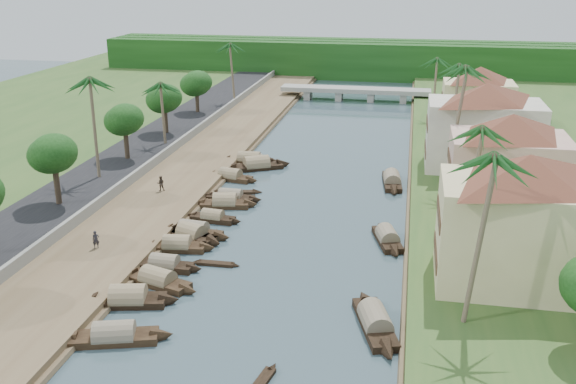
% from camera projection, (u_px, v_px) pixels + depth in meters
% --- Properties ---
extents(ground, '(220.00, 220.00, 0.00)m').
position_uv_depth(ground, '(277.00, 265.00, 54.78)').
color(ground, '#384C54').
rests_on(ground, ground).
extents(left_bank, '(10.00, 180.00, 0.80)m').
position_uv_depth(left_bank, '(180.00, 177.00, 76.01)').
color(left_bank, brown).
rests_on(left_bank, ground).
extents(right_bank, '(16.00, 180.00, 1.20)m').
position_uv_depth(right_bank, '(486.00, 195.00, 69.71)').
color(right_bank, '#2C4F1F').
rests_on(right_bank, ground).
extents(road, '(8.00, 180.00, 1.40)m').
position_uv_depth(road, '(113.00, 171.00, 77.43)').
color(road, black).
rests_on(road, ground).
extents(retaining_wall, '(0.40, 180.00, 1.10)m').
position_uv_depth(retaining_wall, '(146.00, 168.00, 76.44)').
color(retaining_wall, gray).
rests_on(retaining_wall, left_bank).
extents(treeline, '(120.00, 14.00, 8.00)m').
position_uv_depth(treeline, '(367.00, 59.00, 146.01)').
color(treeline, '#12390F').
rests_on(treeline, ground).
extents(bridge, '(28.00, 4.00, 2.40)m').
position_uv_depth(bridge, '(355.00, 91.00, 120.86)').
color(bridge, gray).
rests_on(bridge, ground).
extents(building_near, '(14.85, 14.85, 10.20)m').
position_uv_depth(building_near, '(522.00, 220.00, 47.42)').
color(building_near, beige).
rests_on(building_near, right_bank).
extents(building_mid, '(14.11, 14.11, 9.70)m').
position_uv_depth(building_mid, '(508.00, 162.00, 62.13)').
color(building_mid, beige).
rests_on(building_mid, right_bank).
extents(building_far, '(15.59, 15.59, 10.20)m').
position_uv_depth(building_far, '(484.00, 126.00, 75.19)').
color(building_far, silver).
rests_on(building_far, right_bank).
extents(building_distant, '(12.62, 12.62, 9.20)m').
position_uv_depth(building_distant, '(478.00, 98.00, 93.69)').
color(building_distant, beige).
rests_on(building_distant, right_bank).
extents(sampan_0, '(8.28, 3.85, 2.15)m').
position_uv_depth(sampan_0, '(114.00, 336.00, 43.44)').
color(sampan_0, black).
rests_on(sampan_0, ground).
extents(sampan_1, '(8.03, 3.40, 2.32)m').
position_uv_depth(sampan_1, '(128.00, 299.00, 48.25)').
color(sampan_1, black).
rests_on(sampan_1, ground).
extents(sampan_2, '(7.95, 3.94, 2.09)m').
position_uv_depth(sampan_2, '(158.00, 280.00, 51.16)').
color(sampan_2, black).
rests_on(sampan_2, ground).
extents(sampan_3, '(6.82, 1.67, 1.88)m').
position_uv_depth(sampan_3, '(165.00, 265.00, 53.82)').
color(sampan_3, black).
rests_on(sampan_3, ground).
extents(sampan_4, '(7.22, 2.38, 2.04)m').
position_uv_depth(sampan_4, '(177.00, 246.00, 57.45)').
color(sampan_4, black).
rests_on(sampan_4, ground).
extents(sampan_5, '(7.19, 4.32, 2.26)m').
position_uv_depth(sampan_5, '(192.00, 235.00, 59.78)').
color(sampan_5, black).
rests_on(sampan_5, ground).
extents(sampan_6, '(7.80, 2.67, 2.28)m').
position_uv_depth(sampan_6, '(193.00, 232.00, 60.35)').
color(sampan_6, black).
rests_on(sampan_6, ground).
extents(sampan_7, '(6.34, 1.97, 1.73)m').
position_uv_depth(sampan_7, '(213.00, 218.00, 63.90)').
color(sampan_7, black).
rests_on(sampan_7, ground).
extents(sampan_8, '(7.33, 2.88, 2.22)m').
position_uv_depth(sampan_8, '(225.00, 203.00, 67.74)').
color(sampan_8, black).
rests_on(sampan_8, ground).
extents(sampan_9, '(7.24, 1.66, 1.88)m').
position_uv_depth(sampan_9, '(231.00, 197.00, 69.56)').
color(sampan_9, black).
rests_on(sampan_9, ground).
extents(sampan_10, '(7.53, 3.09, 2.06)m').
position_uv_depth(sampan_10, '(230.00, 177.00, 76.28)').
color(sampan_10, black).
rests_on(sampan_10, ground).
extents(sampan_11, '(8.90, 5.93, 2.54)m').
position_uv_depth(sampan_11, '(257.00, 166.00, 80.40)').
color(sampan_11, black).
rests_on(sampan_11, ground).
extents(sampan_12, '(7.58, 2.69, 1.83)m').
position_uv_depth(sampan_12, '(252.00, 161.00, 82.48)').
color(sampan_12, black).
rests_on(sampan_12, ground).
extents(sampan_13, '(8.55, 2.33, 2.30)m').
position_uv_depth(sampan_13, '(249.00, 160.00, 82.64)').
color(sampan_13, black).
rests_on(sampan_13, ground).
extents(sampan_14, '(4.40, 9.43, 2.25)m').
position_uv_depth(sampan_14, '(375.00, 322.00, 45.15)').
color(sampan_14, black).
rests_on(sampan_14, ground).
extents(sampan_15, '(3.65, 7.84, 2.08)m').
position_uv_depth(sampan_15, '(387.00, 238.00, 59.08)').
color(sampan_15, black).
rests_on(sampan_15, ground).
extents(sampan_16, '(2.69, 9.38, 2.25)m').
position_uv_depth(sampan_16, '(392.00, 181.00, 74.82)').
color(sampan_16, black).
rests_on(sampan_16, ground).
extents(canoe_1, '(4.35, 0.76, 0.70)m').
position_uv_depth(canoe_1, '(216.00, 264.00, 54.66)').
color(canoe_1, black).
rests_on(canoe_1, ground).
extents(canoe_2, '(6.25, 2.34, 0.90)m').
position_uv_depth(canoe_2, '(235.00, 193.00, 71.85)').
color(canoe_2, black).
rests_on(canoe_2, ground).
extents(palm_0, '(3.20, 3.20, 13.33)m').
position_uv_depth(palm_0, '(483.00, 161.00, 39.87)').
color(palm_0, '#705E4B').
rests_on(palm_0, ground).
extents(palm_1, '(3.20, 3.20, 11.42)m').
position_uv_depth(palm_1, '(477.00, 131.00, 54.53)').
color(palm_1, '#705E4B').
rests_on(palm_1, ground).
extents(palm_2, '(3.20, 3.20, 14.54)m').
position_uv_depth(palm_2, '(458.00, 71.00, 66.50)').
color(palm_2, '#705E4B').
rests_on(palm_2, ground).
extents(palm_3, '(3.20, 3.20, 12.49)m').
position_uv_depth(palm_3, '(458.00, 67.00, 81.71)').
color(palm_3, '#705E4B').
rests_on(palm_3, ground).
extents(palm_5, '(3.20, 3.20, 12.69)m').
position_uv_depth(palm_5, '(90.00, 82.00, 69.44)').
color(palm_5, '#705E4B').
rests_on(palm_5, ground).
extents(palm_6, '(3.20, 3.20, 9.57)m').
position_uv_depth(palm_6, '(161.00, 85.00, 84.27)').
color(palm_6, '#705E4B').
rests_on(palm_6, ground).
extents(palm_7, '(3.20, 3.20, 10.77)m').
position_uv_depth(palm_7, '(437.00, 60.00, 99.54)').
color(palm_7, '#705E4B').
rests_on(palm_7, ground).
extents(palm_8, '(3.20, 3.20, 11.43)m').
position_uv_depth(palm_8, '(232.00, 46.00, 110.73)').
color(palm_8, '#705E4B').
rests_on(palm_8, ground).
extents(tree_2, '(4.53, 4.53, 7.09)m').
position_uv_depth(tree_2, '(53.00, 155.00, 63.21)').
color(tree_2, '#473828').
rests_on(tree_2, ground).
extents(tree_3, '(4.44, 4.44, 6.72)m').
position_uv_depth(tree_3, '(124.00, 120.00, 78.57)').
color(tree_3, '#473828').
rests_on(tree_3, ground).
extents(tree_4, '(4.65, 4.65, 6.80)m').
position_uv_depth(tree_4, '(164.00, 99.00, 90.91)').
color(tree_4, '#473828').
rests_on(tree_4, ground).
extents(tree_5, '(4.68, 4.68, 6.57)m').
position_uv_depth(tree_5, '(196.00, 84.00, 104.06)').
color(tree_5, '#473828').
rests_on(tree_5, ground).
extents(tree_6, '(4.32, 4.32, 7.40)m').
position_uv_depth(tree_6, '(528.00, 123.00, 75.10)').
color(tree_6, '#473828').
rests_on(tree_6, ground).
extents(person_near, '(0.70, 0.65, 1.60)m').
position_uv_depth(person_near, '(96.00, 240.00, 55.82)').
color(person_near, '#25242B').
rests_on(person_near, left_bank).
extents(person_far, '(0.99, 0.89, 1.68)m').
position_uv_depth(person_far, '(161.00, 183.00, 70.08)').
color(person_far, '#2E2620').
rests_on(person_far, left_bank).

